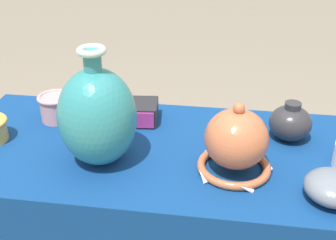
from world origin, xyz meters
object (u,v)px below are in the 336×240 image
object	(u,v)px
vase_dome_bell	(236,143)
mosaic_tile_box	(138,112)
cup_wide_rose	(56,107)
vase_tall_bulbous	(97,116)
jar_round_charcoal	(290,123)
bowl_shallow_slate	(333,187)

from	to	relation	value
vase_dome_bell	mosaic_tile_box	xyz separation A→B (m)	(-0.31, 0.23, -0.05)
vase_dome_bell	cup_wide_rose	size ratio (longest dim) A/B	1.89
vase_tall_bulbous	vase_dome_bell	distance (m)	0.37
mosaic_tile_box	jar_round_charcoal	size ratio (longest dim) A/B	1.08
vase_tall_bulbous	cup_wide_rose	world-z (taller)	vase_tall_bulbous
vase_dome_bell	jar_round_charcoal	bearing A→B (deg)	49.39
mosaic_tile_box	vase_dome_bell	bearing A→B (deg)	-43.02
jar_round_charcoal	mosaic_tile_box	bearing A→B (deg)	174.73
vase_tall_bulbous	cup_wide_rose	bearing A→B (deg)	134.85
vase_dome_bell	mosaic_tile_box	size ratio (longest dim) A/B	1.56
vase_tall_bulbous	mosaic_tile_box	xyz separation A→B (m)	(0.06, 0.24, -0.11)
mosaic_tile_box	cup_wide_rose	xyz separation A→B (m)	(-0.26, -0.03, 0.01)
vase_dome_bell	vase_tall_bulbous	bearing A→B (deg)	-179.04
cup_wide_rose	bowl_shallow_slate	world-z (taller)	cup_wide_rose
cup_wide_rose	bowl_shallow_slate	xyz separation A→B (m)	(0.81, -0.29, -0.01)
vase_dome_bell	mosaic_tile_box	distance (m)	0.39
cup_wide_rose	bowl_shallow_slate	size ratio (longest dim) A/B	0.81
jar_round_charcoal	cup_wide_rose	bearing A→B (deg)	178.85
mosaic_tile_box	cup_wide_rose	size ratio (longest dim) A/B	1.21
vase_tall_bulbous	cup_wide_rose	distance (m)	0.31
cup_wide_rose	bowl_shallow_slate	bearing A→B (deg)	-20.02
bowl_shallow_slate	jar_round_charcoal	xyz separation A→B (m)	(-0.07, 0.28, 0.02)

